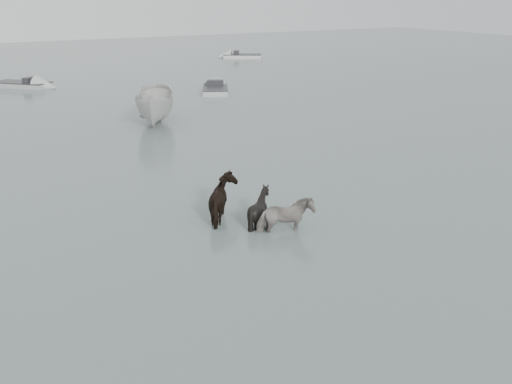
# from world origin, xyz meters

# --- Properties ---
(ground) EXTENTS (140.00, 140.00, 0.00)m
(ground) POSITION_xyz_m (0.00, 0.00, 0.00)
(ground) COLOR #4B5956
(ground) RESTS_ON ground
(pony_pinto) EXTENTS (1.72, 1.07, 1.35)m
(pony_pinto) POSITION_xyz_m (0.34, -0.52, 0.67)
(pony_pinto) COLOR black
(pony_pinto) RESTS_ON ground
(pony_dark) EXTENTS (1.45, 1.65, 1.53)m
(pony_dark) POSITION_xyz_m (-0.68, 1.21, 0.76)
(pony_dark) COLOR black
(pony_dark) RESTS_ON ground
(pony_black) EXTENTS (1.23, 1.10, 1.34)m
(pony_black) POSITION_xyz_m (0.03, 0.43, 0.67)
(pony_black) COLOR black
(pony_black) RESTS_ON ground
(boat_small) EXTENTS (3.79, 5.35, 1.94)m
(boat_small) POSITION_xyz_m (2.02, 14.77, 0.97)
(boat_small) COLOR beige
(boat_small) RESTS_ON ground
(skiff_port) EXTENTS (3.56, 5.17, 0.75)m
(skiff_port) POSITION_xyz_m (8.65, 21.67, 0.38)
(skiff_port) COLOR #9FA29F
(skiff_port) RESTS_ON ground
(skiff_mid) EXTENTS (5.04, 5.13, 0.75)m
(skiff_mid) POSITION_xyz_m (-2.34, 30.29, 0.38)
(skiff_mid) COLOR #959896
(skiff_mid) RESTS_ON ground
(skiff_star) EXTENTS (5.28, 4.05, 0.75)m
(skiff_star) POSITION_xyz_m (19.89, 39.00, 0.38)
(skiff_star) COLOR #B9B9B4
(skiff_star) RESTS_ON ground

